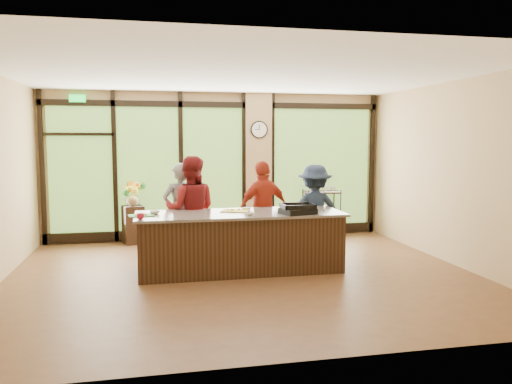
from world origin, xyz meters
name	(u,v)px	position (x,y,z in m)	size (l,w,h in m)	color
floor	(244,275)	(0.00, 0.00, 0.00)	(7.00, 7.00, 0.00)	brown
ceiling	(243,74)	(0.00, 0.00, 3.00)	(7.00, 7.00, 0.00)	white
back_wall	(218,166)	(0.00, 3.00, 1.50)	(7.00, 7.00, 0.00)	tan
right_wall	(455,173)	(3.50, 0.00, 1.50)	(6.00, 6.00, 0.00)	tan
window_wall	(226,171)	(0.16, 2.95, 1.39)	(6.90, 0.12, 3.00)	tan
island_base	(240,243)	(0.00, 0.30, 0.44)	(3.10, 1.00, 0.88)	#321E10
countertop	(240,214)	(0.00, 0.30, 0.90)	(3.20, 1.10, 0.04)	slate
wall_clock	(259,130)	(0.85, 2.87, 2.25)	(0.36, 0.04, 0.36)	black
cook_left	(180,212)	(-0.88, 1.16, 0.83)	(0.61, 0.40, 1.66)	gray
cook_midleft	(191,210)	(-0.71, 0.97, 0.89)	(0.86, 0.67, 1.78)	maroon
cook_midright	(263,209)	(0.55, 1.10, 0.84)	(0.99, 0.41, 1.68)	#9D2A18
cook_right	(315,211)	(1.45, 1.01, 0.81)	(1.04, 0.60, 1.61)	#1A253A
roasting_pan	(298,211)	(0.84, -0.01, 0.96)	(0.49, 0.38, 0.09)	black
mixing_bowl	(298,209)	(0.94, 0.29, 0.96)	(0.30, 0.30, 0.07)	silver
cutting_board_left	(141,215)	(-1.50, 0.28, 0.93)	(0.36, 0.27, 0.01)	#3A8C33
cutting_board_center	(235,211)	(-0.05, 0.46, 0.93)	(0.42, 0.31, 0.01)	gold
cutting_board_right	(298,208)	(1.02, 0.60, 0.93)	(0.38, 0.29, 0.01)	gold
prep_bowl_near	(155,212)	(-1.30, 0.42, 0.94)	(0.15, 0.15, 0.05)	white
prep_bowl_mid	(250,214)	(0.10, -0.01, 0.94)	(0.14, 0.14, 0.04)	white
prep_bowl_far	(247,209)	(0.16, 0.60, 0.94)	(0.14, 0.14, 0.03)	white
red_ramekin	(140,217)	(-1.50, -0.08, 0.96)	(0.11, 0.11, 0.09)	#A41027
flower_stand	(133,225)	(-1.72, 2.75, 0.37)	(0.37, 0.37, 0.75)	#321E10
flower_vase	(133,198)	(-1.72, 2.75, 0.89)	(0.28, 0.28, 0.29)	#968052
bar_cart	(321,206)	(2.18, 2.75, 0.63)	(0.84, 0.58, 1.06)	#321E10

